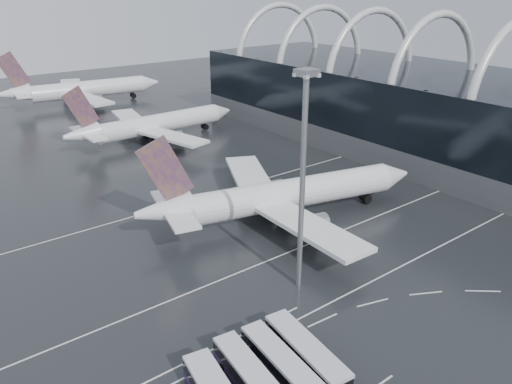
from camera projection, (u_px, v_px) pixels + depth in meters
ground at (348, 282)px, 73.38m from camera, size 420.00×420.00×0.00m
terminal at (467, 118)px, 118.17m from camera, size 42.00×160.00×34.90m
lane_marking_near at (358, 289)px, 71.92m from camera, size 120.00×0.25×0.01m
lane_marking_mid at (293, 250)px, 82.12m from camera, size 120.00×0.25×0.01m
lane_marking_far at (203, 197)px, 102.52m from camera, size 120.00×0.25×0.01m
bus_bay_line_north at (210, 351)px, 59.89m from camera, size 28.00×0.25×0.01m
airliner_main at (281, 196)px, 91.04m from camera, size 54.62×47.20×18.68m
airliner_gate_b at (152, 125)px, 136.55m from camera, size 50.49×45.51×17.57m
airliner_gate_c at (81, 90)px, 177.04m from camera, size 55.75×51.09×19.85m
bus_row_near_b at (250, 377)px, 53.61m from camera, size 4.33×12.73×3.07m
bus_row_near_c at (280, 363)px, 55.55m from camera, size 4.00×12.63×3.06m
bus_row_near_d at (306, 353)px, 56.88m from camera, size 4.54×13.40×3.24m
floodlight_mast at (303, 159)px, 65.08m from camera, size 2.38×2.38×31.09m
gse_cart_belly_a at (331, 193)px, 102.63m from camera, size 2.36×1.40×1.29m
gse_cart_belly_b at (297, 183)px, 107.99m from camera, size 1.92×1.13×1.05m
gse_cart_belly_c at (313, 222)px, 90.29m from camera, size 2.26×1.34×1.23m
gse_cart_belly_d at (362, 175)px, 111.95m from camera, size 2.36×1.39×1.29m
gse_cart_belly_e at (263, 189)px, 104.91m from camera, size 1.96×1.16×1.07m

